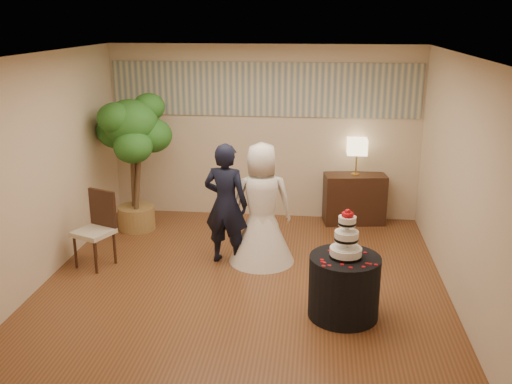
# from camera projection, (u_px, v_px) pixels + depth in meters

# --- Properties ---
(floor) EXTENTS (5.00, 5.00, 0.00)m
(floor) POSITION_uv_depth(u_px,v_px,m) (245.00, 280.00, 7.26)
(floor) COLOR brown
(floor) RESTS_ON ground
(ceiling) EXTENTS (5.00, 5.00, 0.00)m
(ceiling) POSITION_uv_depth(u_px,v_px,m) (243.00, 54.00, 6.43)
(ceiling) COLOR white
(ceiling) RESTS_ON wall_back
(wall_back) EXTENTS (5.00, 0.06, 2.80)m
(wall_back) POSITION_uv_depth(u_px,v_px,m) (264.00, 133.00, 9.22)
(wall_back) COLOR beige
(wall_back) RESTS_ON ground
(wall_front) EXTENTS (5.00, 0.06, 2.80)m
(wall_front) POSITION_uv_depth(u_px,v_px,m) (203.00, 258.00, 4.47)
(wall_front) COLOR beige
(wall_front) RESTS_ON ground
(wall_left) EXTENTS (0.06, 5.00, 2.80)m
(wall_left) POSITION_uv_depth(u_px,v_px,m) (46.00, 168.00, 7.10)
(wall_left) COLOR beige
(wall_left) RESTS_ON ground
(wall_right) EXTENTS (0.06, 5.00, 2.80)m
(wall_right) POSITION_uv_depth(u_px,v_px,m) (458.00, 180.00, 6.58)
(wall_right) COLOR beige
(wall_right) RESTS_ON ground
(mural_border) EXTENTS (4.90, 0.02, 0.85)m
(mural_border) POSITION_uv_depth(u_px,v_px,m) (264.00, 90.00, 8.99)
(mural_border) COLOR #9A9F8E
(mural_border) RESTS_ON wall_back
(groom) EXTENTS (0.67, 0.50, 1.65)m
(groom) POSITION_uv_depth(u_px,v_px,m) (226.00, 204.00, 7.56)
(groom) COLOR black
(groom) RESTS_ON floor
(bride) EXTENTS (1.04, 1.04, 1.65)m
(bride) POSITION_uv_depth(u_px,v_px,m) (262.00, 204.00, 7.58)
(bride) COLOR white
(bride) RESTS_ON floor
(cake_table) EXTENTS (0.86, 0.86, 0.71)m
(cake_table) POSITION_uv_depth(u_px,v_px,m) (344.00, 287.00, 6.29)
(cake_table) COLOR black
(cake_table) RESTS_ON floor
(wedding_cake) EXTENTS (0.36, 0.36, 0.55)m
(wedding_cake) POSITION_uv_depth(u_px,v_px,m) (347.00, 233.00, 6.10)
(wedding_cake) COLOR white
(wedding_cake) RESTS_ON cake_table
(console) EXTENTS (1.02, 0.56, 0.80)m
(console) POSITION_uv_depth(u_px,v_px,m) (354.00, 199.00, 9.15)
(console) COLOR #321D12
(console) RESTS_ON floor
(table_lamp) EXTENTS (0.31, 0.31, 0.58)m
(table_lamp) POSITION_uv_depth(u_px,v_px,m) (357.00, 157.00, 8.94)
(table_lamp) COLOR beige
(table_lamp) RESTS_ON console
(ficus_tree) EXTENTS (1.28, 1.28, 2.15)m
(ficus_tree) POSITION_uv_depth(u_px,v_px,m) (133.00, 163.00, 8.67)
(ficus_tree) COLOR #26611F
(ficus_tree) RESTS_ON floor
(side_chair) EXTENTS (0.61, 0.62, 1.01)m
(side_chair) POSITION_uv_depth(u_px,v_px,m) (93.00, 230.00, 7.52)
(side_chair) COLOR #321D12
(side_chair) RESTS_ON floor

